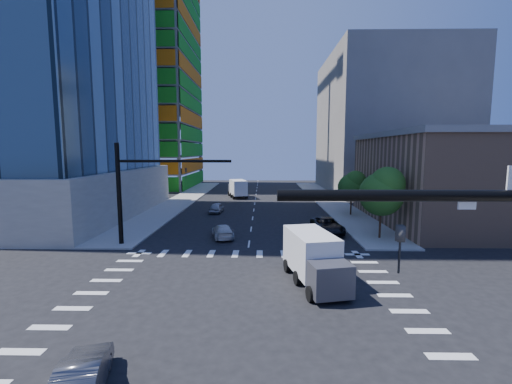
{
  "coord_description": "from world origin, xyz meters",
  "views": [
    {
      "loc": [
        1.2,
        -18.33,
        8.44
      ],
      "look_at": [
        0.72,
        8.0,
        5.27
      ],
      "focal_mm": 24.0,
      "sensor_mm": 36.0,
      "label": 1
    }
  ],
  "objects": [
    {
      "name": "ground",
      "position": [
        0.0,
        0.0,
        0.0
      ],
      "size": [
        160.0,
        160.0,
        0.0
      ],
      "primitive_type": "plane",
      "color": "black",
      "rests_on": "ground"
    },
    {
      "name": "road_markings",
      "position": [
        0.0,
        0.0,
        0.01
      ],
      "size": [
        20.0,
        20.0,
        0.01
      ],
      "primitive_type": "cube",
      "color": "silver",
      "rests_on": "ground"
    },
    {
      "name": "sidewalk_ne",
      "position": [
        12.5,
        40.0,
        0.07
      ],
      "size": [
        5.0,
        60.0,
        0.15
      ],
      "primitive_type": "cube",
      "color": "gray",
      "rests_on": "ground"
    },
    {
      "name": "sidewalk_nw",
      "position": [
        -12.5,
        40.0,
        0.07
      ],
      "size": [
        5.0,
        60.0,
        0.15
      ],
      "primitive_type": "cube",
      "color": "gray",
      "rests_on": "ground"
    },
    {
      "name": "construction_building",
      "position": [
        -27.41,
        61.93,
        24.61
      ],
      "size": [
        25.16,
        34.5,
        70.6
      ],
      "color": "slate",
      "rests_on": "ground"
    },
    {
      "name": "commercial_building",
      "position": [
        25.0,
        22.0,
        5.31
      ],
      "size": [
        20.5,
        22.5,
        10.6
      ],
      "color": "#A27C5E",
      "rests_on": "ground"
    },
    {
      "name": "bg_building_ne",
      "position": [
        27.0,
        55.0,
        14.0
      ],
      "size": [
        24.0,
        30.0,
        28.0
      ],
      "primitive_type": "cube",
      "color": "slate",
      "rests_on": "ground"
    },
    {
      "name": "signal_mast_nw",
      "position": [
        -10.0,
        11.5,
        5.49
      ],
      "size": [
        10.2,
        0.4,
        9.0
      ],
      "color": "black",
      "rests_on": "sidewalk_nw"
    },
    {
      "name": "tree_south",
      "position": [
        12.63,
        13.9,
        4.69
      ],
      "size": [
        4.16,
        4.16,
        6.82
      ],
      "color": "#382316",
      "rests_on": "sidewalk_ne"
    },
    {
      "name": "tree_north",
      "position": [
        12.93,
        25.9,
        3.99
      ],
      "size": [
        3.54,
        3.52,
        5.78
      ],
      "color": "#382316",
      "rests_on": "sidewalk_ne"
    },
    {
      "name": "car_nb_far",
      "position": [
        7.95,
        16.45,
        0.77
      ],
      "size": [
        3.05,
        5.77,
        1.55
      ],
      "primitive_type": "imported",
      "rotation": [
        0.0,
        0.0,
        0.09
      ],
      "color": "black",
      "rests_on": "ground"
    },
    {
      "name": "car_sb_near",
      "position": [
        -2.66,
        14.28,
        0.64
      ],
      "size": [
        2.84,
        4.74,
        1.29
      ],
      "primitive_type": "imported",
      "rotation": [
        0.0,
        0.0,
        3.39
      ],
      "color": "silver",
      "rests_on": "ground"
    },
    {
      "name": "car_sb_mid",
      "position": [
        -5.05,
        27.94,
        0.68
      ],
      "size": [
        1.93,
        4.13,
        1.37
      ],
      "primitive_type": "imported",
      "rotation": [
        0.0,
        0.0,
        3.06
      ],
      "color": "#A5A7AD",
      "rests_on": "ground"
    },
    {
      "name": "car_sb_cross",
      "position": [
        -5.03,
        -7.46,
        0.68
      ],
      "size": [
        2.43,
        4.34,
        1.36
      ],
      "primitive_type": "imported",
      "rotation": [
        0.0,
        0.0,
        3.4
      ],
      "color": "#505055",
      "rests_on": "ground"
    },
    {
      "name": "box_truck_near",
      "position": [
        4.58,
        2.57,
        1.4
      ],
      "size": [
        3.73,
        6.43,
        3.17
      ],
      "rotation": [
        0.0,
        0.0,
        0.2
      ],
      "color": "black",
      "rests_on": "ground"
    },
    {
      "name": "box_truck_far",
      "position": [
        -3.38,
        43.73,
        1.42
      ],
      "size": [
        4.11,
        6.6,
        3.22
      ],
      "rotation": [
        0.0,
        0.0,
        3.4
      ],
      "color": "black",
      "rests_on": "ground"
    }
  ]
}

